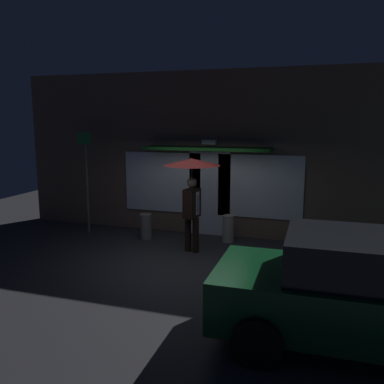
{
  "coord_description": "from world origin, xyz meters",
  "views": [
    {
      "loc": [
        2.74,
        -7.92,
        2.98
      ],
      "look_at": [
        -0.0,
        0.67,
        1.4
      ],
      "focal_mm": 38.04,
      "sensor_mm": 36.0,
      "label": 1
    }
  ],
  "objects_px": {
    "sidewalk_bollard_2": "(146,226)",
    "person_with_umbrella": "(192,178)",
    "parked_car": "(381,294)",
    "street_sign_post": "(86,175)",
    "sidewalk_bollard": "(228,229)"
  },
  "relations": [
    {
      "from": "parked_car",
      "to": "sidewalk_bollard_2",
      "type": "bearing_deg",
      "value": 142.41
    },
    {
      "from": "street_sign_post",
      "to": "sidewalk_bollard_2",
      "type": "bearing_deg",
      "value": -2.24
    },
    {
      "from": "person_with_umbrella",
      "to": "sidewalk_bollard_2",
      "type": "bearing_deg",
      "value": -103.25
    },
    {
      "from": "parked_car",
      "to": "sidewalk_bollard",
      "type": "distance_m",
      "value": 5.11
    },
    {
      "from": "street_sign_post",
      "to": "sidewalk_bollard",
      "type": "bearing_deg",
      "value": 4.98
    },
    {
      "from": "street_sign_post",
      "to": "sidewalk_bollard_2",
      "type": "xyz_separation_m",
      "value": [
        1.71,
        -0.07,
        -1.24
      ]
    },
    {
      "from": "parked_car",
      "to": "sidewalk_bollard_2",
      "type": "distance_m",
      "value": 6.27
    },
    {
      "from": "person_with_umbrella",
      "to": "sidewalk_bollard_2",
      "type": "xyz_separation_m",
      "value": [
        -1.43,
        0.61,
        -1.38
      ]
    },
    {
      "from": "sidewalk_bollard",
      "to": "sidewalk_bollard_2",
      "type": "relative_size",
      "value": 1.03
    },
    {
      "from": "sidewalk_bollard_2",
      "to": "person_with_umbrella",
      "type": "bearing_deg",
      "value": -23.21
    },
    {
      "from": "person_with_umbrella",
      "to": "sidewalk_bollard",
      "type": "distance_m",
      "value": 1.81
    },
    {
      "from": "street_sign_post",
      "to": "person_with_umbrella",
      "type": "bearing_deg",
      "value": -12.23
    },
    {
      "from": "person_with_umbrella",
      "to": "street_sign_post",
      "type": "bearing_deg",
      "value": -92.26
    },
    {
      "from": "street_sign_post",
      "to": "sidewalk_bollard_2",
      "type": "height_order",
      "value": "street_sign_post"
    },
    {
      "from": "person_with_umbrella",
      "to": "parked_car",
      "type": "relative_size",
      "value": 0.5
    }
  ]
}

